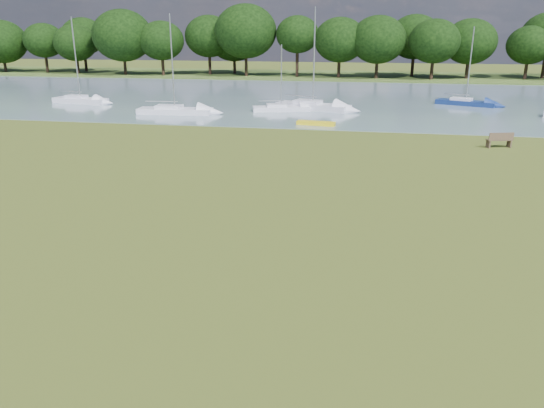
% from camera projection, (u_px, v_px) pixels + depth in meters
% --- Properties ---
extents(ground, '(220.00, 220.00, 0.00)m').
position_uv_depth(ground, '(272.00, 227.00, 21.70)').
color(ground, brown).
extents(river, '(220.00, 40.00, 0.10)m').
position_uv_depth(river, '(339.00, 99.00, 60.88)').
color(river, slate).
rests_on(river, ground).
extents(far_bank, '(220.00, 20.00, 0.40)m').
position_uv_depth(far_bank, '(350.00, 76.00, 88.86)').
color(far_bank, '#4C6626').
rests_on(far_bank, ground).
extents(riverbank_bench, '(1.79, 0.95, 1.06)m').
position_uv_depth(riverbank_bench, '(500.00, 140.00, 35.96)').
color(riverbank_bench, brown).
rests_on(riverbank_bench, ground).
extents(kayak, '(3.28, 1.23, 0.32)m').
position_uv_depth(kayak, '(316.00, 123.00, 44.15)').
color(kayak, yellow).
rests_on(kayak, river).
extents(tree_line, '(153.01, 9.01, 10.90)m').
position_uv_depth(tree_line, '(391.00, 37.00, 82.04)').
color(tree_line, black).
rests_on(tree_line, far_bank).
extents(sailboat_1, '(6.15, 3.84, 7.85)m').
position_uv_depth(sailboat_1, '(465.00, 101.00, 55.46)').
color(sailboat_1, navy).
rests_on(sailboat_1, river).
extents(sailboat_2, '(7.07, 2.40, 8.94)m').
position_uv_depth(sailboat_2, '(174.00, 109.00, 49.91)').
color(sailboat_2, silver).
rests_on(sailboat_2, river).
extents(sailboat_3, '(7.71, 4.39, 9.63)m').
position_uv_depth(sailboat_3, '(312.00, 104.00, 52.56)').
color(sailboat_3, silver).
rests_on(sailboat_3, river).
extents(sailboat_6, '(6.28, 2.56, 8.80)m').
position_uv_depth(sailboat_6, '(80.00, 98.00, 56.98)').
color(sailboat_6, silver).
rests_on(sailboat_6, river).
extents(sailboat_7, '(5.71, 2.99, 6.23)m').
position_uv_depth(sailboat_7, '(281.00, 107.00, 51.61)').
color(sailboat_7, silver).
rests_on(sailboat_7, river).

